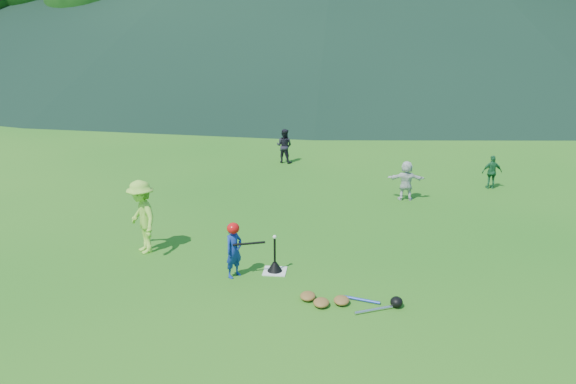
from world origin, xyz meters
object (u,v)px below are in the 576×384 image
object	(u,v)px
home_plate	(275,271)
batting_tee	(275,266)
fielder_d	(406,180)
batter_child	(234,251)
fielder_c	(492,172)
fielder_b	(284,146)
adult_coach	(142,217)
equipment_pile	(342,301)

from	to	relation	value
home_plate	batting_tee	xyz separation A→B (m)	(0.00, 0.00, 0.12)
batting_tee	fielder_d	bearing A→B (deg)	59.25
batter_child	fielder_c	distance (m)	9.31
fielder_b	batting_tee	xyz separation A→B (m)	(0.82, -9.01, -0.47)
fielder_c	fielder_d	distance (m)	2.98
fielder_c	adult_coach	bearing A→B (deg)	26.74
home_plate	adult_coach	distance (m)	3.11
batter_child	equipment_pile	bearing A→B (deg)	-79.31
batting_tee	equipment_pile	distance (m)	1.80
home_plate	adult_coach	world-z (taller)	adult_coach
batting_tee	equipment_pile	bearing A→B (deg)	-42.02
home_plate	batter_child	bearing A→B (deg)	-159.17
adult_coach	equipment_pile	bearing A→B (deg)	26.37
fielder_b	fielder_d	world-z (taller)	fielder_b
batter_child	batting_tee	bearing A→B (deg)	-34.82
batter_child	equipment_pile	world-z (taller)	batter_child
batter_child	adult_coach	distance (m)	2.40
home_plate	equipment_pile	size ratio (longest dim) A/B	0.25
adult_coach	fielder_d	size ratio (longest dim) A/B	1.43
batter_child	adult_coach	world-z (taller)	adult_coach
home_plate	adult_coach	xyz separation A→B (m)	(-2.92, 0.71, 0.78)
fielder_d	batting_tee	world-z (taller)	fielder_d
fielder_c	batting_tee	bearing A→B (deg)	41.71
fielder_d	batting_tee	size ratio (longest dim) A/B	1.63
batter_child	fielder_c	xyz separation A→B (m)	(6.41, 6.75, -0.04)
batter_child	batting_tee	size ratio (longest dim) A/B	1.58
fielder_d	fielder_c	bearing A→B (deg)	-151.65
equipment_pile	home_plate	bearing A→B (deg)	137.98
adult_coach	fielder_b	distance (m)	8.57
adult_coach	fielder_c	size ratio (longest dim) A/B	1.59
fielder_b	batting_tee	bearing A→B (deg)	111.37
fielder_c	fielder_d	size ratio (longest dim) A/B	0.90
adult_coach	batting_tee	size ratio (longest dim) A/B	2.34
fielder_b	fielder_d	size ratio (longest dim) A/B	1.08
batter_child	fielder_b	size ratio (longest dim) A/B	0.89
home_plate	fielder_c	size ratio (longest dim) A/B	0.45
batting_tee	fielder_b	bearing A→B (deg)	95.17
home_plate	batter_child	distance (m)	0.96
home_plate	batter_child	size ratio (longest dim) A/B	0.42
fielder_c	fielder_b	bearing A→B (deg)	-28.64
fielder_b	batter_child	bearing A→B (deg)	106.57
adult_coach	batting_tee	xyz separation A→B (m)	(2.92, -0.71, -0.67)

